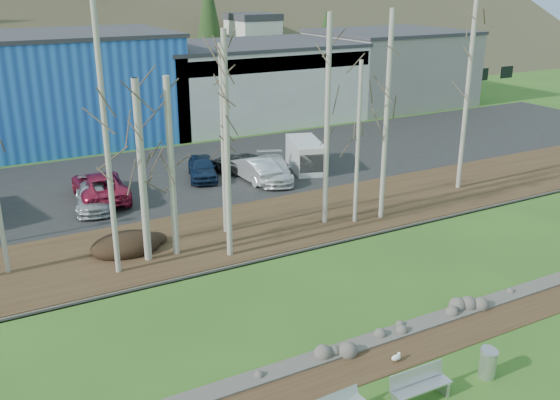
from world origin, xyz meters
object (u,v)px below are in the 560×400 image
seagull (396,357)px  van_white (306,155)px  litter_bin (488,364)px  car_6 (241,164)px  car_4 (202,167)px  car_5 (255,168)px  bench_intact (420,385)px  car_7 (274,169)px  car_2 (100,186)px  car_3 (93,197)px

seagull → van_white: (8.78, 20.26, 0.92)m
litter_bin → van_white: (6.77, 22.32, 0.63)m
car_6 → van_white: (4.14, -1.27, 0.31)m
car_4 → van_white: (6.78, -1.48, 0.24)m
van_white → car_5: bearing=-156.2°
bench_intact → van_white: size_ratio=0.43×
car_7 → van_white: (2.98, 1.02, 0.25)m
litter_bin → car_7: bearing=79.9°
car_2 → van_white: 13.44m
car_5 → litter_bin: bearing=81.0°
car_7 → van_white: size_ratio=1.02×
car_4 → car_5: size_ratio=0.94×
litter_bin → bench_intact: bearing=176.2°
car_5 → bench_intact: bearing=74.2°
litter_bin → car_4: 23.81m
car_4 → car_2: bearing=-153.9°
litter_bin → car_6: (2.63, 23.59, 0.32)m
car_5 → car_6: bearing=-87.8°
car_2 → car_4: (6.64, 0.93, -0.08)m
car_5 → van_white: bearing=-176.4°
car_3 → seagull: bearing=-62.5°
bench_intact → van_white: 24.08m
car_2 → car_3: car_2 is taller
litter_bin → car_4: car_4 is taller
car_6 → car_2: bearing=-22.3°
car_6 → van_white: van_white is taller
car_3 → van_white: (14.12, 0.67, 0.30)m
car_2 → litter_bin: bearing=110.7°
seagull → car_5: 20.45m
van_white → car_2: bearing=-164.1°
bench_intact → car_6: bearing=78.6°
seagull → bench_intact: bearing=-122.8°
seagull → car_2: car_2 is taller
car_5 → car_6: (-0.12, 1.66, -0.09)m
litter_bin → car_3: (-7.35, 21.65, 0.32)m
car_2 → van_white: van_white is taller
bench_intact → car_5: size_ratio=0.45×
car_2 → car_7: size_ratio=1.19×
litter_bin → car_7: size_ratio=0.19×
car_2 → van_white: (13.42, -0.55, 0.16)m
litter_bin → car_6: car_6 is taller
car_3 → bench_intact: bearing=-65.5°
car_3 → litter_bin: bearing=-59.0°
bench_intact → car_6: (5.30, 23.42, 0.29)m
car_5 → car_4: bearing=-35.9°
seagull → car_2: bearing=89.1°
car_7 → van_white: 3.16m
bench_intact → car_3: bearing=103.6°
seagull → litter_bin: bearing=-59.2°
seagull → van_white: 22.10m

